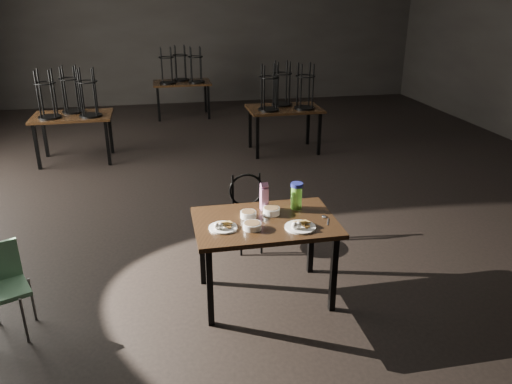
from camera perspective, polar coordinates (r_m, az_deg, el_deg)
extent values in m
plane|color=black|center=(6.85, 0.83, 0.17)|extent=(12.00, 12.00, 0.00)
cube|color=black|center=(12.32, -5.24, 17.56)|extent=(10.00, 0.04, 3.20)
cube|color=black|center=(4.24, 1.06, -3.50)|extent=(1.20, 0.80, 0.04)
cube|color=black|center=(4.07, -5.30, -10.79)|extent=(0.05, 0.05, 0.71)
cube|color=black|center=(4.28, 8.86, -9.23)|extent=(0.05, 0.05, 0.71)
cube|color=black|center=(4.62, -6.18, -6.54)|extent=(0.05, 0.05, 0.71)
cube|color=black|center=(4.80, 6.31, -5.37)|extent=(0.05, 0.05, 0.71)
cylinder|color=white|center=(4.10, -3.79, -4.07)|extent=(0.23, 0.23, 0.01)
cube|color=olive|center=(4.11, -3.81, -3.22)|extent=(0.08, 0.08, 0.04)
cube|color=olive|center=(4.11, -3.42, -3.19)|extent=(0.10, 0.10, 0.03)
ellipsoid|color=white|center=(4.05, -4.53, -3.89)|extent=(0.05, 0.05, 0.06)
ellipsoid|color=white|center=(4.05, -4.07, -3.86)|extent=(0.05, 0.05, 0.06)
cylinder|color=white|center=(4.11, 5.08, -4.02)|extent=(0.26, 0.26, 0.02)
cube|color=olive|center=(4.12, 5.02, -3.10)|extent=(0.09, 0.09, 0.04)
cube|color=olive|center=(4.13, 5.43, -3.06)|extent=(0.11, 0.11, 0.03)
ellipsoid|color=white|center=(4.05, 4.40, -3.83)|extent=(0.05, 0.05, 0.06)
ellipsoid|color=white|center=(4.06, 4.89, -3.78)|extent=(0.05, 0.05, 0.06)
cylinder|color=white|center=(4.27, -0.88, -2.59)|extent=(0.14, 0.14, 0.05)
cylinder|color=brown|center=(4.26, -0.88, -2.36)|extent=(0.12, 0.12, 0.01)
cylinder|color=white|center=(4.34, 1.76, -2.18)|extent=(0.15, 0.15, 0.06)
cylinder|color=brown|center=(4.33, 1.76, -1.93)|extent=(0.13, 0.13, 0.01)
cylinder|color=white|center=(4.07, -0.45, -3.90)|extent=(0.15, 0.15, 0.05)
cylinder|color=brown|center=(4.06, -0.45, -3.66)|extent=(0.13, 0.13, 0.01)
cube|color=#911A6C|center=(4.40, 0.93, -0.78)|extent=(0.07, 0.07, 0.20)
cube|color=#911A6C|center=(4.35, 0.94, 0.70)|extent=(0.07, 0.07, 0.06)
cylinder|color=#6AC239|center=(4.43, 4.64, -0.63)|extent=(0.12, 0.12, 0.21)
cylinder|color=navy|center=(4.39, 4.69, 0.82)|extent=(0.13, 0.13, 0.03)
ellipsoid|color=silver|center=(4.33, 7.78, -2.79)|extent=(0.06, 0.07, 0.01)
cube|color=silver|center=(4.24, 8.21, -3.39)|extent=(0.06, 0.13, 0.00)
cylinder|color=black|center=(5.15, -0.77, -2.39)|extent=(0.38, 0.38, 0.03)
torus|color=black|center=(5.22, -1.14, 0.22)|extent=(0.37, 0.03, 0.37)
cylinder|color=black|center=(5.35, 0.16, -3.91)|extent=(0.02, 0.02, 0.43)
cylinder|color=black|center=(5.32, -2.11, -4.11)|extent=(0.02, 0.02, 0.43)
cylinder|color=black|center=(5.13, -1.72, -5.15)|extent=(0.02, 0.02, 0.43)
cylinder|color=black|center=(5.16, 0.64, -4.94)|extent=(0.02, 0.02, 0.43)
cube|color=#67A077|center=(4.40, -26.82, -10.01)|extent=(0.45, 0.45, 0.04)
cylinder|color=slate|center=(4.35, -24.95, -13.19)|extent=(0.02, 0.02, 0.40)
cylinder|color=slate|center=(4.58, -24.20, -11.14)|extent=(0.02, 0.02, 0.40)
cube|color=black|center=(8.37, -20.27, 8.13)|extent=(1.20, 0.80, 0.04)
cube|color=black|center=(8.26, -23.78, 4.72)|extent=(0.05, 0.05, 0.71)
cube|color=black|center=(8.09, -16.58, 5.37)|extent=(0.05, 0.05, 0.71)
cube|color=black|center=(8.86, -23.00, 5.94)|extent=(0.05, 0.05, 0.71)
cube|color=black|center=(8.71, -16.28, 6.55)|extent=(0.05, 0.05, 0.71)
cylinder|color=black|center=(8.28, -22.50, 7.91)|extent=(0.34, 0.34, 0.03)
torus|color=black|center=(8.18, -23.01, 11.29)|extent=(0.32, 0.32, 0.02)
cylinder|color=black|center=(8.28, -22.07, 10.58)|extent=(0.03, 0.03, 0.70)
cylinder|color=black|center=(8.32, -23.43, 10.43)|extent=(0.03, 0.03, 0.70)
cylinder|color=black|center=(8.13, -23.69, 10.15)|extent=(0.03, 0.03, 0.70)
cylinder|color=black|center=(8.09, -22.30, 10.31)|extent=(0.03, 0.03, 0.70)
cylinder|color=black|center=(8.18, -18.35, 8.32)|extent=(0.34, 0.34, 0.03)
torus|color=black|center=(8.08, -18.78, 11.75)|extent=(0.32, 0.32, 0.02)
cylinder|color=black|center=(8.19, -17.89, 11.01)|extent=(0.03, 0.03, 0.70)
cylinder|color=black|center=(8.22, -19.28, 10.88)|extent=(0.03, 0.03, 0.70)
cylinder|color=black|center=(8.02, -19.45, 10.61)|extent=(0.03, 0.03, 0.70)
cylinder|color=black|center=(8.00, -18.03, 10.75)|extent=(0.03, 0.03, 0.70)
cylinder|color=black|center=(8.54, -20.14, 8.64)|extent=(0.34, 0.34, 0.03)
torus|color=black|center=(8.45, -20.59, 11.93)|extent=(0.32, 0.32, 0.02)
cylinder|color=black|center=(8.55, -19.71, 11.23)|extent=(0.03, 0.03, 0.70)
cylinder|color=black|center=(8.58, -21.03, 11.09)|extent=(0.03, 0.03, 0.70)
cylinder|color=black|center=(8.39, -21.23, 10.83)|extent=(0.03, 0.03, 0.70)
cylinder|color=black|center=(8.36, -19.88, 10.98)|extent=(0.03, 0.03, 0.70)
cube|color=black|center=(8.39, 3.26, 9.48)|extent=(1.20, 0.80, 0.04)
cube|color=black|center=(8.07, 0.16, 6.24)|extent=(0.05, 0.05, 0.71)
cube|color=black|center=(8.33, 7.24, 6.58)|extent=(0.05, 0.05, 0.71)
cube|color=black|center=(8.67, -0.68, 7.38)|extent=(0.05, 0.05, 0.71)
cube|color=black|center=(8.92, 5.96, 7.67)|extent=(0.05, 0.05, 0.71)
cylinder|color=black|center=(8.17, 1.46, 9.41)|extent=(0.34, 0.34, 0.03)
torus|color=black|center=(8.08, 1.49, 12.87)|extent=(0.32, 0.32, 0.02)
cylinder|color=black|center=(8.22, 2.02, 12.07)|extent=(0.03, 0.03, 0.70)
cylinder|color=black|center=(8.17, 0.64, 12.03)|extent=(0.03, 0.03, 0.70)
cylinder|color=black|center=(7.98, 0.94, 11.79)|extent=(0.03, 0.03, 0.70)
cylinder|color=black|center=(8.03, 2.35, 11.83)|extent=(0.03, 0.03, 0.70)
cylinder|color=black|center=(8.32, 5.55, 9.55)|extent=(0.34, 0.34, 0.03)
torus|color=black|center=(8.23, 5.68, 12.95)|extent=(0.32, 0.32, 0.02)
cylinder|color=black|center=(8.37, 6.11, 12.15)|extent=(0.03, 0.03, 0.70)
cylinder|color=black|center=(8.32, 4.78, 12.13)|extent=(0.03, 0.03, 0.70)
cylinder|color=black|center=(8.13, 5.17, 11.89)|extent=(0.03, 0.03, 0.70)
cylinder|color=black|center=(8.19, 6.53, 11.91)|extent=(0.03, 0.03, 0.70)
cylinder|color=black|center=(8.55, 2.96, 9.97)|extent=(0.34, 0.34, 0.03)
torus|color=black|center=(8.46, 3.03, 13.28)|extent=(0.32, 0.32, 0.02)
cylinder|color=black|center=(8.60, 3.50, 12.50)|extent=(0.03, 0.03, 0.70)
cylinder|color=black|center=(8.56, 2.19, 12.47)|extent=(0.03, 0.03, 0.70)
cylinder|color=black|center=(8.37, 2.51, 12.25)|extent=(0.03, 0.03, 0.70)
cylinder|color=black|center=(8.41, 3.85, 12.28)|extent=(0.03, 0.03, 0.70)
cube|color=black|center=(10.94, -8.47, 12.25)|extent=(1.20, 0.80, 0.04)
cube|color=black|center=(10.68, -11.08, 9.79)|extent=(0.05, 0.05, 0.71)
cube|color=black|center=(10.73, -5.44, 10.16)|extent=(0.05, 0.05, 0.71)
cube|color=black|center=(11.31, -11.13, 10.46)|extent=(0.05, 0.05, 0.71)
cube|color=black|center=(11.36, -5.80, 10.81)|extent=(0.05, 0.05, 0.71)
cylinder|color=black|center=(10.77, -10.06, 12.19)|extent=(0.34, 0.34, 0.03)
torus|color=black|center=(10.70, -10.24, 14.83)|extent=(0.32, 0.32, 0.02)
cylinder|color=black|center=(10.82, -9.67, 14.22)|extent=(0.03, 0.03, 0.70)
cylinder|color=black|center=(10.81, -10.75, 14.14)|extent=(0.03, 0.03, 0.70)
cylinder|color=black|center=(10.62, -10.72, 14.00)|extent=(0.03, 0.03, 0.70)
cylinder|color=black|center=(10.62, -9.63, 14.08)|extent=(0.03, 0.03, 0.70)
cylinder|color=black|center=(10.80, -6.81, 12.40)|extent=(0.34, 0.34, 0.03)
torus|color=black|center=(10.73, -6.93, 15.03)|extent=(0.32, 0.32, 0.02)
cylinder|color=black|center=(10.85, -6.41, 14.41)|extent=(0.03, 0.03, 0.70)
cylinder|color=black|center=(10.84, -7.48, 14.35)|extent=(0.03, 0.03, 0.70)
cylinder|color=black|center=(10.64, -7.40, 14.22)|extent=(0.03, 0.03, 0.70)
cylinder|color=black|center=(10.66, -6.30, 14.28)|extent=(0.03, 0.03, 0.70)
cylinder|color=black|center=(11.11, -8.54, 12.58)|extent=(0.34, 0.34, 0.03)
torus|color=black|center=(11.04, -8.69, 15.14)|extent=(0.32, 0.32, 0.02)
cylinder|color=black|center=(11.16, -8.15, 14.54)|extent=(0.03, 0.03, 0.70)
cylinder|color=black|center=(11.15, -9.20, 14.47)|extent=(0.03, 0.03, 0.70)
cylinder|color=black|center=(10.95, -9.15, 14.34)|extent=(0.03, 0.03, 0.70)
cylinder|color=black|center=(10.96, -8.08, 14.41)|extent=(0.03, 0.03, 0.70)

